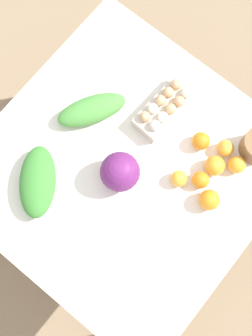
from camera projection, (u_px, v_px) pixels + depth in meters
name	position (u px, v px, depth m)	size (l,w,h in m)	color
ground_plane	(126.00, 200.00, 2.57)	(8.00, 8.00, 0.00)	#937A5B
dining_table	(126.00, 175.00, 1.94)	(1.10, 1.09, 0.76)	silver
cabbage_purple	(119.00, 171.00, 1.76)	(0.15, 0.15, 0.15)	#6B2366
egg_carton	(165.00, 107.00, 1.85)	(0.28, 0.13, 0.09)	beige
greens_bunch_scallion	(92.00, 110.00, 1.85)	(0.28, 0.11, 0.08)	#4C933D
greens_bunch_dandelion	(38.00, 182.00, 1.78)	(0.28, 0.14, 0.09)	#3D8433
orange_0	(226.00, 148.00, 1.82)	(0.06, 0.06, 0.06)	#F9A833
orange_1	(215.00, 166.00, 1.80)	(0.08, 0.08, 0.08)	orange
orange_2	(209.00, 200.00, 1.77)	(0.08, 0.08, 0.08)	orange
orange_3	(179.00, 179.00, 1.80)	(0.06, 0.06, 0.06)	#F9A833
orange_4	(201.00, 141.00, 1.83)	(0.07, 0.07, 0.07)	orange
orange_5	(237.00, 165.00, 1.81)	(0.07, 0.07, 0.07)	orange
orange_6	(201.00, 180.00, 1.79)	(0.07, 0.07, 0.07)	orange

